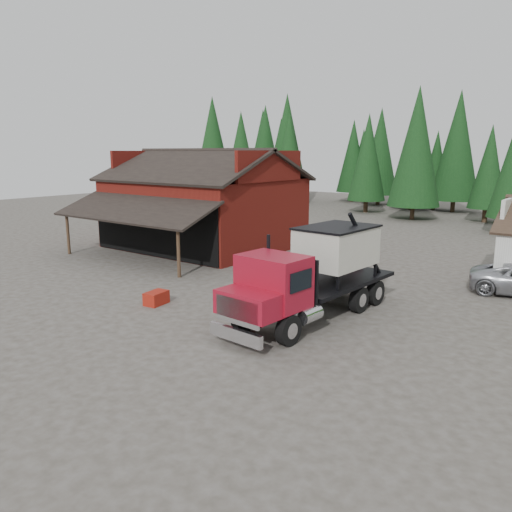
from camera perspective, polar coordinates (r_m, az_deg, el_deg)
The scene contains 7 objects.
ground at distance 23.27m, azimuth -2.83°, elevation -5.51°, with size 120.00×120.00×0.00m, color #413C33.
red_barn at distance 37.18m, azimuth -6.04°, elevation 5.23°, with size 12.80×13.63×7.18m.
conifer_backdrop at distance 61.07m, azimuth 23.52°, elevation 4.35°, with size 76.00×16.00×16.00m, color #113314, non-canonical shape.
near_pine_a at distance 57.82m, azimuth -1.70°, elevation 11.31°, with size 4.40×4.40×11.40m.
near_pine_d at distance 54.16m, azimuth 17.87°, elevation 11.78°, with size 5.28×5.28×13.40m.
feed_truck at distance 21.03m, azimuth 6.72°, elevation -1.73°, with size 3.21×9.77×4.34m.
equip_box at distance 23.59m, azimuth -11.33°, elevation -4.72°, with size 0.70×1.10×0.60m, color maroon.
Camera 1 is at (14.35, -16.96, 6.94)m, focal length 35.00 mm.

